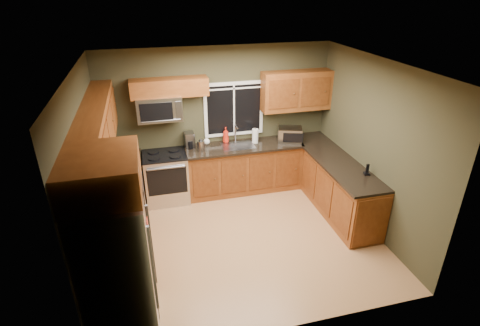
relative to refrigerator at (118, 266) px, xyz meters
name	(u,v)px	position (x,y,z in m)	size (l,w,h in m)	color
floor	(242,237)	(1.74, 1.30, -0.90)	(4.20, 4.20, 0.00)	#AC794B
ceiling	(243,66)	(1.74, 1.30, 1.80)	(4.20, 4.20, 0.00)	white
back_wall	(218,120)	(1.74, 3.10, 0.45)	(4.20, 4.20, 0.00)	#373521
front_wall	(288,235)	(1.74, -0.50, 0.45)	(4.20, 4.20, 0.00)	#373521
left_wall	(88,178)	(-0.36, 1.30, 0.45)	(3.60, 3.60, 0.00)	#373521
right_wall	(372,147)	(3.84, 1.30, 0.45)	(3.60, 3.60, 0.00)	#373521
window	(234,109)	(2.04, 3.08, 0.65)	(1.12, 0.03, 1.02)	white
base_cabinets_left	(122,213)	(-0.06, 1.78, -0.45)	(0.60, 2.65, 0.90)	brown
countertop_left	(120,187)	(-0.04, 1.78, 0.02)	(0.65, 2.65, 0.04)	black
base_cabinets_back	(244,168)	(2.15, 2.80, -0.45)	(2.17, 0.60, 0.90)	brown
countertop_back	(244,146)	(2.15, 2.78, 0.02)	(2.17, 0.65, 0.04)	black
base_cabinets_peninsula	(333,183)	(3.54, 1.84, -0.45)	(0.60, 2.52, 0.90)	brown
countertop_peninsula	(334,159)	(3.51, 1.85, 0.02)	(0.65, 2.50, 0.04)	black
upper_cabinets_left	(98,128)	(-0.20, 1.78, 0.96)	(0.33, 2.65, 0.72)	brown
upper_cabinets_back_left	(169,87)	(0.89, 2.94, 1.17)	(1.30, 0.33, 0.30)	brown
upper_cabinets_back_right	(296,91)	(3.19, 2.94, 0.96)	(1.30, 0.33, 0.72)	brown
upper_cabinet_over_fridge	(101,174)	(0.00, 0.00, 1.13)	(0.72, 0.90, 0.38)	brown
refrigerator	(118,266)	(0.00, 0.00, 0.00)	(0.74, 0.90, 1.80)	#B7B7BC
range	(166,177)	(0.69, 2.77, -0.43)	(0.76, 0.69, 0.94)	#B7B7BC
microwave	(159,108)	(0.69, 2.91, 0.83)	(0.76, 0.41, 0.42)	#B7B7BC
sink	(238,145)	(2.04, 2.79, 0.05)	(0.60, 0.42, 0.36)	slate
toaster_oven	(290,135)	(3.04, 2.75, 0.18)	(0.52, 0.46, 0.27)	#B7B7BC
coffee_maker	(189,140)	(1.17, 2.94, 0.17)	(0.19, 0.24, 0.28)	slate
kettle	(201,145)	(1.34, 2.72, 0.15)	(0.15, 0.15, 0.24)	#B7B7BC
paper_towel_roll	(255,136)	(2.39, 2.85, 0.18)	(0.15, 0.15, 0.30)	white
soap_bottle_a	(226,135)	(1.86, 3.00, 0.19)	(0.11, 0.11, 0.30)	red
soap_bottle_b	(255,135)	(2.44, 3.00, 0.13)	(0.08, 0.08, 0.17)	white
soap_bottle_c	(206,140)	(1.49, 3.00, 0.12)	(0.12, 0.12, 0.16)	white
cordless_phone	(367,172)	(3.72, 1.17, 0.10)	(0.10, 0.10, 0.18)	black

